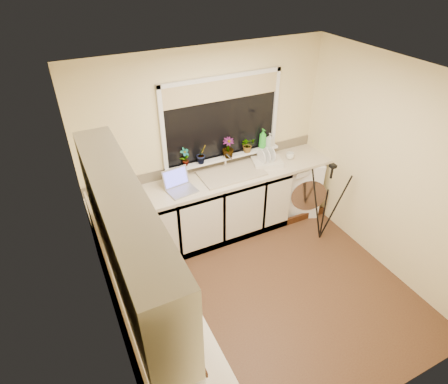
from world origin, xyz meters
TOP-DOWN VIEW (x-y plane):
  - floor at (0.00, 0.00)m, footprint 3.20×3.20m
  - ceiling at (0.00, 0.00)m, footprint 3.20×3.20m
  - wall_back at (0.00, 1.50)m, footprint 3.20×0.00m
  - wall_front at (0.00, -1.50)m, footprint 3.20×0.00m
  - wall_left at (-1.60, 0.00)m, footprint 0.00×3.00m
  - wall_right at (1.60, 0.00)m, footprint 0.00×3.00m
  - base_cabinet_back at (-0.33, 1.20)m, footprint 2.55×0.60m
  - base_cabinet_left at (-1.30, -0.30)m, footprint 0.54×2.40m
  - worktop_back at (0.00, 1.20)m, footprint 3.20×0.60m
  - worktop_left at (-1.30, -0.30)m, footprint 0.60×2.40m
  - upper_cabinet at (-1.44, -0.45)m, footprint 0.28×1.90m
  - splashback_left at (-1.59, -0.30)m, footprint 0.02×2.40m
  - splashback_back at (0.00, 1.49)m, footprint 3.20×0.02m
  - window_glass at (0.20, 1.49)m, footprint 1.50×0.02m
  - window_blind at (0.20, 1.46)m, footprint 1.50×0.02m
  - windowsill at (0.20, 1.43)m, footprint 1.60×0.14m
  - sink at (0.20, 1.20)m, footprint 0.82×0.46m
  - faucet at (0.20, 1.38)m, footprint 0.03×0.03m
  - washing_machine at (1.29, 1.23)m, footprint 0.78×0.77m
  - laptop at (-0.52, 1.18)m, footprint 0.37×0.36m
  - kettle at (-1.28, 0.36)m, footprint 0.15×0.15m
  - dish_rack at (0.75, 1.23)m, footprint 0.46×0.39m
  - tripod at (1.21, 0.49)m, footprint 0.70×0.70m
  - glass_jug at (-1.26, -1.15)m, footprint 0.12×0.12m
  - steel_jar at (-1.34, -0.21)m, footprint 0.07×0.07m
  - microwave at (-1.27, 0.67)m, footprint 0.52×0.62m
  - plant_a at (-0.33, 1.43)m, footprint 0.15×0.13m
  - plant_b at (-0.12, 1.40)m, footprint 0.16×0.15m
  - plant_c at (0.24, 1.39)m, footprint 0.18×0.18m
  - plant_d at (0.54, 1.41)m, footprint 0.20×0.18m
  - soap_bottle_green at (0.78, 1.43)m, footprint 0.10×0.10m
  - soap_bottle_clear at (0.89, 1.41)m, footprint 0.12×0.12m
  - cup_back at (1.10, 1.21)m, footprint 0.14×0.14m
  - cup_left at (-1.32, -0.88)m, footprint 0.13×0.13m

SIDE VIEW (x-z plane):
  - floor at x=0.00m, z-range 0.00..0.00m
  - washing_machine at x=1.29m, z-range 0.00..0.86m
  - base_cabinet_back at x=-0.33m, z-range 0.00..0.86m
  - base_cabinet_left at x=-1.30m, z-range 0.00..0.86m
  - tripod at x=1.21m, z-range 0.00..1.15m
  - worktop_back at x=0.00m, z-range 0.86..0.90m
  - worktop_left at x=-1.30m, z-range 0.86..0.90m
  - sink at x=0.20m, z-range 0.90..0.93m
  - dish_rack at x=0.75m, z-range 0.90..0.96m
  - cup_back at x=1.10m, z-range 0.90..0.99m
  - steel_jar at x=-1.34m, z-range 0.90..1.00m
  - cup_left at x=-1.32m, z-range 0.90..1.00m
  - laptop at x=-0.52m, z-range 0.84..1.08m
  - splashback_back at x=0.00m, z-range 0.90..1.04m
  - glass_jug at x=-1.26m, z-range 0.90..1.08m
  - kettle at x=-1.28m, z-range 0.90..1.09m
  - faucet at x=0.20m, z-range 0.90..1.14m
  - windowsill at x=0.20m, z-range 1.02..1.05m
  - microwave at x=-1.27m, z-range 0.90..1.19m
  - splashback_left at x=-1.59m, z-range 0.90..1.35m
  - soap_bottle_clear at x=0.89m, z-range 1.05..1.24m
  - plant_d at x=0.54m, z-range 1.05..1.26m
  - plant_a at x=-0.33m, z-range 1.05..1.29m
  - plant_b at x=-0.12m, z-range 1.05..1.30m
  - plant_c at x=0.24m, z-range 1.05..1.32m
  - soap_bottle_green at x=0.78m, z-range 1.05..1.32m
  - wall_back at x=0.00m, z-range -0.38..2.83m
  - wall_front at x=0.00m, z-range -0.38..2.83m
  - wall_left at x=-1.60m, z-range -0.27..2.73m
  - wall_right at x=1.60m, z-range -0.27..2.73m
  - window_glass at x=0.20m, z-range 1.05..2.05m
  - upper_cabinet at x=-1.44m, z-range 1.45..2.15m
  - window_blind at x=0.20m, z-range 1.80..2.05m
  - ceiling at x=0.00m, z-range 2.45..2.45m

